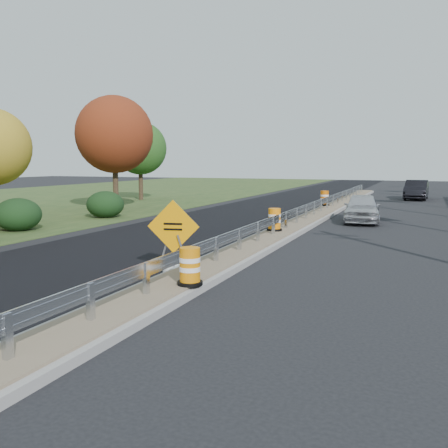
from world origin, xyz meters
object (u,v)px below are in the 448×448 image
at_px(barrel_median_far, 324,198).
at_px(car_silver, 362,208).
at_px(barrel_median_mid, 274,220).
at_px(car_dark_mid, 416,190).
at_px(caution_sign, 174,254).
at_px(barrel_median_near, 190,267).

relative_size(barrel_median_far, car_silver, 0.22).
height_order(barrel_median_mid, car_dark_mid, car_dark_mid).
bearing_deg(car_dark_mid, caution_sign, -97.78).
height_order(caution_sign, barrel_median_near, caution_sign).
height_order(barrel_median_far, car_dark_mid, car_dark_mid).
bearing_deg(caution_sign, barrel_median_mid, 73.32).
distance_m(caution_sign, car_dark_mid, 32.62).
xyz_separation_m(barrel_median_near, barrel_median_mid, (-0.77, 9.82, 0.03)).
bearing_deg(barrel_median_far, car_silver, -64.16).
xyz_separation_m(barrel_median_mid, car_silver, (2.87, 6.40, 0.06)).
xyz_separation_m(barrel_median_near, car_silver, (2.10, 16.21, 0.09)).
distance_m(barrel_median_near, car_silver, 16.35).
distance_m(barrel_median_near, barrel_median_mid, 9.85).
relative_size(barrel_median_mid, barrel_median_far, 0.97).
bearing_deg(barrel_median_mid, car_silver, 65.81).
xyz_separation_m(barrel_median_near, car_dark_mid, (4.43, 34.01, 0.15)).
bearing_deg(barrel_median_mid, barrel_median_far, 91.44).
bearing_deg(barrel_median_near, car_silver, 82.62).
bearing_deg(car_dark_mid, barrel_median_mid, -99.54).
relative_size(barrel_median_mid, car_silver, 0.22).
bearing_deg(barrel_median_near, barrel_median_mid, 94.50).
height_order(barrel_median_near, car_dark_mid, car_dark_mid).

